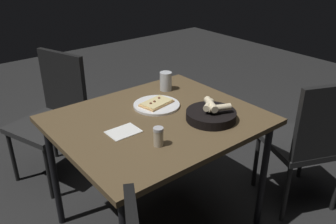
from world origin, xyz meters
TOP-DOWN VIEW (x-y plane):
  - ground at (0.00, 0.00)m, footprint 8.00×8.00m
  - dining_table at (0.00, 0.00)m, footprint 1.08×0.91m
  - pizza_plate at (0.09, 0.12)m, footprint 0.27×0.27m
  - bread_basket at (0.21, -0.20)m, footprint 0.27×0.27m
  - beer_glass at (0.28, 0.28)m, footprint 0.08×0.08m
  - pepper_shaker at (-0.17, -0.23)m, footprint 0.05×0.05m
  - napkin at (-0.23, -0.02)m, footprint 0.16×0.12m
  - chair_far at (0.84, -0.45)m, footprint 0.58×0.58m
  - chair_spare at (-0.23, 0.93)m, footprint 0.56×0.56m

SIDE VIEW (x-z plane):
  - ground at x=0.00m, z-range 0.00..0.00m
  - chair_spare at x=-0.23m, z-range 0.06..0.98m
  - chair_far at x=0.84m, z-range 0.07..0.98m
  - dining_table at x=0.00m, z-range 0.31..1.06m
  - napkin at x=-0.23m, z-range 0.75..0.75m
  - pizza_plate at x=0.09m, z-range 0.74..0.78m
  - bread_basket at x=0.21m, z-range 0.73..0.83m
  - pepper_shaker at x=-0.17m, z-range 0.74..0.84m
  - beer_glass at x=0.28m, z-range 0.74..0.86m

